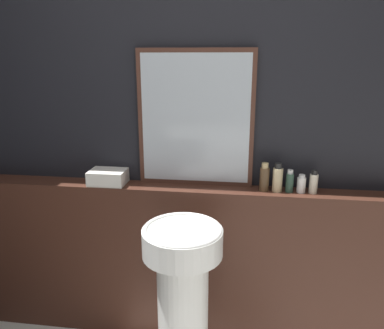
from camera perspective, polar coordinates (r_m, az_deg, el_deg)
The scene contains 10 objects.
wall_back at distance 2.20m, azimuth -1.55°, elevation 4.10°, with size 8.00×0.06×2.50m.
vanity_counter at distance 2.38m, azimuth -1.86°, elevation -14.68°, with size 2.50×0.17×0.98m.
pedestal_sink at distance 1.99m, azimuth -1.40°, elevation -19.81°, with size 0.39×0.39×0.93m.
mirror at distance 2.12m, azimuth 0.54°, elevation 6.92°, with size 0.66×0.03×0.77m.
towel_stack at distance 2.26m, azimuth -12.68°, elevation -1.86°, with size 0.21×0.16×0.08m.
shampoo_bottle at distance 2.12m, azimuth 10.97°, elevation -2.03°, with size 0.05×0.05×0.16m.
conditioner_bottle at distance 2.12m, azimuth 12.91°, elevation -2.09°, with size 0.05×0.05×0.16m.
lotion_bottle at distance 2.13m, azimuth 14.66°, elevation -2.56°, with size 0.04×0.04×0.13m.
body_wash_bottle at distance 2.15m, azimuth 16.31°, elevation -2.90°, with size 0.05×0.05×0.10m.
hand_soap_bottle at distance 2.15m, azimuth 18.04°, elevation -2.64°, with size 0.05×0.05×0.13m.
Camera 1 is at (0.35, -0.44, 1.71)m, focal length 35.00 mm.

